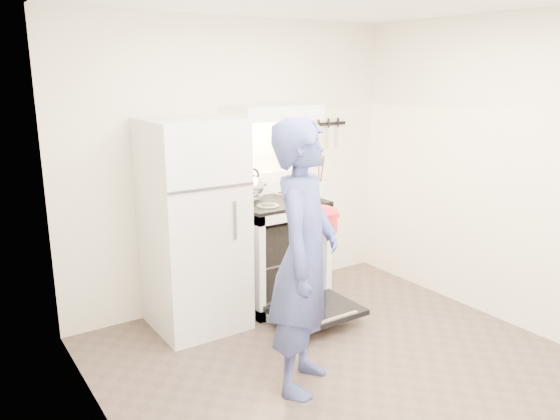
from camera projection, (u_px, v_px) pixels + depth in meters
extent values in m
plane|color=#4F3F38|center=(367.00, 381.00, 3.71)|extent=(3.60, 3.60, 0.00)
cube|color=#EBE4C8|center=(235.00, 164.00, 4.86)|extent=(3.20, 0.02, 2.50)
cube|color=silver|center=(194.00, 226.00, 4.36)|extent=(0.70, 0.70, 1.70)
cube|color=silver|center=(277.00, 253.00, 4.91)|extent=(0.76, 0.65, 0.92)
cube|color=black|center=(277.00, 202.00, 4.80)|extent=(0.76, 0.65, 0.03)
cube|color=silver|center=(260.00, 184.00, 5.00)|extent=(0.76, 0.07, 0.20)
cube|color=black|center=(316.00, 311.00, 4.52)|extent=(0.70, 0.54, 0.04)
cube|color=slate|center=(277.00, 255.00, 4.92)|extent=(0.60, 0.52, 0.01)
cube|color=silver|center=(272.00, 112.00, 4.66)|extent=(0.76, 0.50, 0.12)
cube|color=black|center=(329.00, 124.00, 5.33)|extent=(0.40, 0.02, 0.03)
cylinder|color=#906E4C|center=(271.00, 254.00, 4.90)|extent=(0.35, 0.35, 0.02)
cylinder|color=silver|center=(321.00, 189.00, 4.77)|extent=(0.10, 0.10, 0.13)
imported|color=navy|center=(304.00, 259.00, 3.47)|extent=(0.77, 0.74, 1.78)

